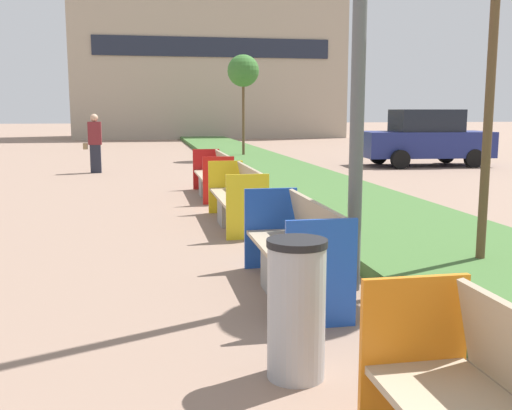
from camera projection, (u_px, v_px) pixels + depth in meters
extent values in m
cube|color=#426B33|center=(353.00, 207.00, 10.92)|extent=(2.80, 120.00, 0.18)
cube|color=tan|center=(208.00, 60.00, 41.05)|extent=(17.72, 7.17, 10.44)
cube|color=#1E2333|center=(214.00, 47.00, 37.45)|extent=(14.88, 0.08, 1.20)
cube|color=orange|center=(413.00, 359.00, 3.32)|extent=(0.62, 0.04, 0.94)
cube|color=gray|center=(291.00, 273.00, 6.05)|extent=(0.52, 0.60, 0.42)
cube|color=tan|center=(292.00, 251.00, 6.01)|extent=(0.58, 1.98, 0.05)
cube|color=tan|center=(318.00, 224.00, 6.02)|extent=(0.14, 1.90, 0.48)
cube|color=blue|center=(321.00, 274.00, 5.02)|extent=(0.62, 0.04, 0.94)
cube|color=blue|center=(271.00, 228.00, 6.99)|extent=(0.62, 0.04, 0.94)
cube|color=gray|center=(235.00, 212.00, 9.67)|extent=(0.52, 0.60, 0.42)
cube|color=tan|center=(235.00, 198.00, 9.64)|extent=(0.58, 2.27, 0.05)
cube|color=tan|center=(252.00, 181.00, 9.64)|extent=(0.14, 2.18, 0.48)
cube|color=yellow|center=(248.00, 207.00, 8.51)|extent=(0.62, 0.04, 0.94)
cube|color=yellow|center=(226.00, 187.00, 10.75)|extent=(0.62, 0.04, 0.94)
cube|color=gray|center=(212.00, 186.00, 12.91)|extent=(0.52, 0.60, 0.42)
cube|color=tan|center=(212.00, 176.00, 12.87)|extent=(0.58, 2.28, 0.05)
cube|color=tan|center=(224.00, 163.00, 12.88)|extent=(0.14, 2.19, 0.48)
cube|color=red|center=(219.00, 180.00, 11.74)|extent=(0.62, 0.04, 0.94)
cube|color=red|center=(206.00, 169.00, 13.99)|extent=(0.62, 0.04, 0.94)
cylinder|color=#9EA0A5|center=(296.00, 313.00, 4.09)|extent=(0.40, 0.40, 0.93)
cylinder|color=black|center=(297.00, 243.00, 4.01)|extent=(0.41, 0.41, 0.05)
cylinder|color=brown|center=(489.00, 112.00, 6.52)|extent=(0.10, 0.10, 3.63)
cylinder|color=brown|center=(243.00, 120.00, 22.35)|extent=(0.10, 0.10, 2.95)
sphere|color=#38702D|center=(243.00, 71.00, 22.07)|extent=(1.18, 1.18, 1.18)
cube|color=#232633|center=(96.00, 159.00, 17.69)|extent=(0.30, 0.22, 0.83)
cube|color=maroon|center=(95.00, 133.00, 17.57)|extent=(0.38, 0.24, 0.67)
sphere|color=tan|center=(94.00, 118.00, 17.50)|extent=(0.23, 0.23, 0.23)
cube|color=olive|center=(85.00, 146.00, 17.58)|extent=(0.12, 0.20, 0.18)
cube|color=navy|center=(425.00, 144.00, 19.88)|extent=(4.33, 2.09, 0.84)
cube|color=black|center=(426.00, 120.00, 19.76)|extent=(2.22, 1.71, 0.72)
cylinder|color=black|center=(474.00, 158.00, 19.30)|extent=(0.60, 0.20, 0.60)
cylinder|color=black|center=(446.00, 154.00, 21.05)|extent=(0.60, 0.20, 0.60)
cylinder|color=black|center=(400.00, 159.00, 18.84)|extent=(0.60, 0.20, 0.60)
cylinder|color=black|center=(378.00, 155.00, 20.59)|extent=(0.60, 0.20, 0.60)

